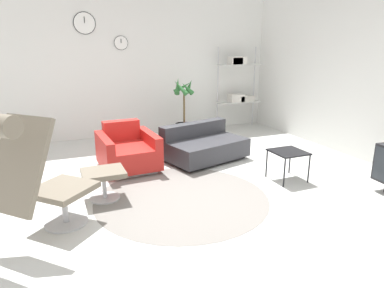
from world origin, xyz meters
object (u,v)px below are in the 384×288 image
(lounge_chair, at_px, (31,168))
(shelf_unit, at_px, (238,81))
(potted_plant, at_px, (184,118))
(armchair_red, at_px, (127,152))
(side_table, at_px, (288,154))
(ottoman, at_px, (104,178))
(couch_low, at_px, (203,146))

(lounge_chair, xyz_separation_m, shelf_unit, (4.08, 3.39, 0.31))
(lounge_chair, xyz_separation_m, potted_plant, (2.64, 3.00, -0.31))
(armchair_red, distance_m, side_table, 2.33)
(lounge_chair, bearing_deg, ottoman, 90.00)
(side_table, bearing_deg, shelf_unit, 72.86)
(couch_low, xyz_separation_m, side_table, (0.70, -1.26, 0.16))
(ottoman, relative_size, side_table, 1.12)
(lounge_chair, xyz_separation_m, couch_low, (2.45, 1.62, -0.52))
(lounge_chair, relative_size, ottoman, 2.60)
(lounge_chair, relative_size, side_table, 2.92)
(couch_low, height_order, potted_plant, potted_plant)
(lounge_chair, height_order, ottoman, lounge_chair)
(ottoman, xyz_separation_m, side_table, (2.43, -0.33, 0.10))
(lounge_chair, bearing_deg, shelf_unit, 85.71)
(ottoman, bearing_deg, lounge_chair, -136.01)
(couch_low, relative_size, side_table, 3.23)
(ottoman, xyz_separation_m, shelf_unit, (3.36, 2.69, 0.77))
(couch_low, bearing_deg, ottoman, 13.09)
(side_table, bearing_deg, lounge_chair, -173.41)
(lounge_chair, xyz_separation_m, armchair_red, (1.21, 1.66, -0.48))
(lounge_chair, relative_size, couch_low, 0.90)
(potted_plant, relative_size, shelf_unit, 0.69)
(couch_low, distance_m, side_table, 1.45)
(lounge_chair, xyz_separation_m, ottoman, (0.72, 0.69, -0.46))
(lounge_chair, bearing_deg, potted_plant, 94.61)
(shelf_unit, bearing_deg, couch_low, -132.77)
(armchair_red, bearing_deg, potted_plant, -139.69)
(armchair_red, bearing_deg, couch_low, 175.55)
(side_table, bearing_deg, potted_plant, 100.92)
(couch_low, bearing_deg, armchair_red, -16.90)
(lounge_chair, distance_m, ottoman, 1.10)
(shelf_unit, bearing_deg, lounge_chair, -140.30)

